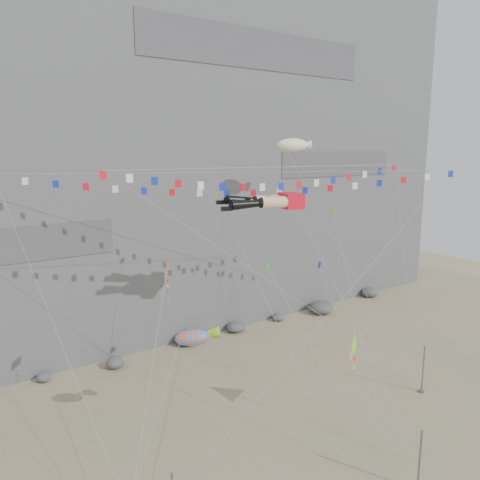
# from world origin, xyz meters

# --- Properties ---
(ground) EXTENTS (120.00, 120.00, 0.00)m
(ground) POSITION_xyz_m (0.00, 0.00, 0.00)
(ground) COLOR gray
(ground) RESTS_ON ground
(cliff) EXTENTS (80.00, 28.00, 50.00)m
(cliff) POSITION_xyz_m (0.00, 32.00, 25.00)
(cliff) COLOR slate
(cliff) RESTS_ON ground
(talus_boulders) EXTENTS (60.00, 3.00, 1.20)m
(talus_boulders) POSITION_xyz_m (0.00, 17.00, 0.60)
(talus_boulders) COLOR #58585C
(talus_boulders) RESTS_ON ground
(anchor_pole_center) EXTENTS (0.12, 0.12, 3.90)m
(anchor_pole_center) POSITION_xyz_m (1.28, -9.33, 1.95)
(anchor_pole_center) COLOR slate
(anchor_pole_center) RESTS_ON ground
(anchor_pole_right) EXTENTS (0.12, 0.12, 4.10)m
(anchor_pole_right) POSITION_xyz_m (11.44, -2.54, 2.05)
(anchor_pole_right) COLOR slate
(anchor_pole_right) RESTS_ON ground
(legs_kite) EXTENTS (6.91, 15.17, 20.35)m
(legs_kite) POSITION_xyz_m (1.15, 5.00, 15.78)
(legs_kite) COLOR red
(legs_kite) RESTS_ON ground
(flag_banner_upper) EXTENTS (33.78, 19.34, 25.43)m
(flag_banner_upper) POSITION_xyz_m (0.40, 7.93, 17.92)
(flag_banner_upper) COLOR red
(flag_banner_upper) RESTS_ON ground
(flag_banner_lower) EXTENTS (24.81, 7.11, 22.66)m
(flag_banner_lower) POSITION_xyz_m (1.00, 4.49, 18.41)
(flag_banner_lower) COLOR red
(flag_banner_lower) RESTS_ON ground
(harlequin_kite) EXTENTS (7.23, 8.12, 15.62)m
(harlequin_kite) POSITION_xyz_m (-8.87, 2.45, 12.38)
(harlequin_kite) COLOR red
(harlequin_kite) RESTS_ON ground
(fish_windsock) EXTENTS (9.13, 5.93, 11.70)m
(fish_windsock) POSITION_xyz_m (-7.74, 1.40, 7.96)
(fish_windsock) COLOR #F14E0C
(fish_windsock) RESTS_ON ground
(delta_kite) EXTENTS (2.33, 5.18, 8.25)m
(delta_kite) POSITION_xyz_m (2.48, -3.08, 6.39)
(delta_kite) COLOR yellow
(delta_kite) RESTS_ON ground
(blimp_windsock) EXTENTS (5.47, 14.21, 24.14)m
(blimp_windsock) POSITION_xyz_m (9.11, 11.64, 20.14)
(blimp_windsock) COLOR #FCF4CF
(blimp_windsock) RESTS_ON ground
(small_kite_a) EXTENTS (1.89, 13.78, 20.88)m
(small_kite_a) POSITION_xyz_m (-1.67, 7.83, 15.65)
(small_kite_a) COLOR orange
(small_kite_a) RESTS_ON ground
(small_kite_b) EXTENTS (4.82, 11.37, 15.28)m
(small_kite_b) POSITION_xyz_m (6.14, 4.34, 10.00)
(small_kite_b) COLOR purple
(small_kite_b) RESTS_ON ground
(small_kite_c) EXTENTS (1.22, 11.52, 15.70)m
(small_kite_c) POSITION_xyz_m (-0.58, 2.58, 11.00)
(small_kite_c) COLOR green
(small_kite_c) RESTS_ON ground
(small_kite_d) EXTENTS (7.94, 13.56, 20.42)m
(small_kite_d) POSITION_xyz_m (9.91, 6.68, 13.86)
(small_kite_d) COLOR yellow
(small_kite_d) RESTS_ON ground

